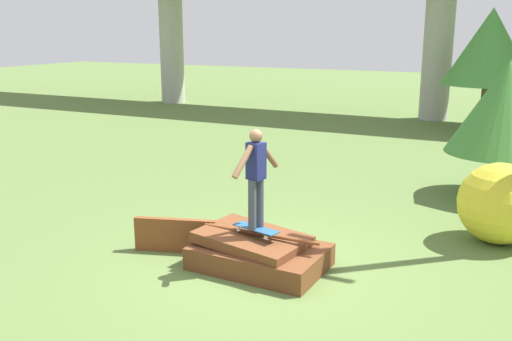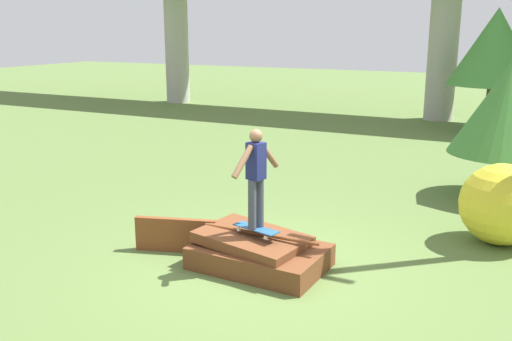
{
  "view_description": "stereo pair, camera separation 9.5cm",
  "coord_description": "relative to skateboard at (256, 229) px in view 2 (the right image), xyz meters",
  "views": [
    {
      "loc": [
        3.41,
        -7.18,
        3.49
      ],
      "look_at": [
        -0.03,
        -0.07,
        1.51
      ],
      "focal_mm": 40.0,
      "sensor_mm": 36.0,
      "label": 1
    },
    {
      "loc": [
        3.5,
        -7.14,
        3.49
      ],
      "look_at": [
        -0.03,
        -0.07,
        1.51
      ],
      "focal_mm": 40.0,
      "sensor_mm": 36.0,
      "label": 2
    }
  ],
  "objects": [
    {
      "name": "ground_plane",
      "position": [
        0.03,
        0.07,
        -0.62
      ],
      "size": [
        80.0,
        80.0,
        0.0
      ],
      "primitive_type": "plane",
      "color": "#567038"
    },
    {
      "name": "scrap_pile",
      "position": [
        -0.0,
        0.07,
        -0.39
      ],
      "size": [
        1.97,
        1.36,
        0.55
      ],
      "color": "brown",
      "rests_on": "ground_plane"
    },
    {
      "name": "scrap_plank_loose",
      "position": [
        -1.44,
        0.02,
        -0.35
      ],
      "size": [
        1.29,
        0.49,
        0.55
      ],
      "color": "brown",
      "rests_on": "ground_plane"
    },
    {
      "name": "skateboard",
      "position": [
        0.0,
        0.0,
        0.0
      ],
      "size": [
        0.78,
        0.39,
        0.09
      ],
      "color": "#23517F",
      "rests_on": "scrap_pile"
    },
    {
      "name": "skater",
      "position": [
        -0.0,
        0.0,
        0.85
      ],
      "size": [
        0.33,
        0.98,
        1.47
      ],
      "color": "#383D4C",
      "rests_on": "skateboard"
    },
    {
      "name": "tree_behind_right",
      "position": [
        2.02,
        13.77,
        2.24
      ],
      "size": [
        3.0,
        3.0,
        4.14
      ],
      "color": "brown",
      "rests_on": "ground_plane"
    },
    {
      "name": "tree_mid_back",
      "position": [
        2.98,
        5.54,
        1.29
      ],
      "size": [
        2.29,
        2.29,
        2.88
      ],
      "color": "brown",
      "rests_on": "ground_plane"
    },
    {
      "name": "bush_yellow_flowering",
      "position": [
        3.15,
        2.72,
        0.05
      ],
      "size": [
        1.35,
        1.35,
        1.35
      ],
      "color": "gold",
      "rests_on": "ground_plane"
    }
  ]
}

